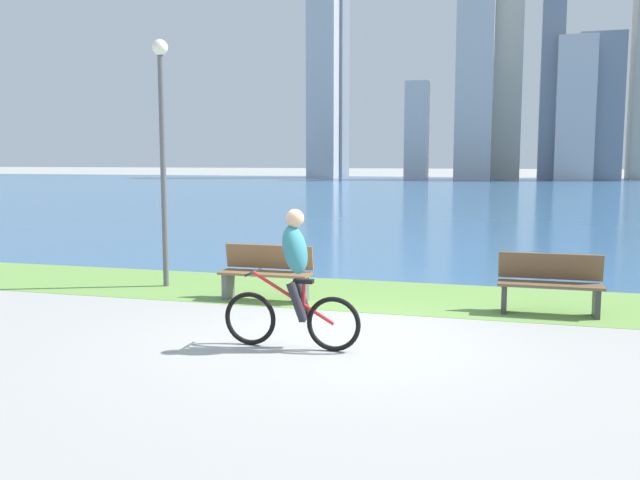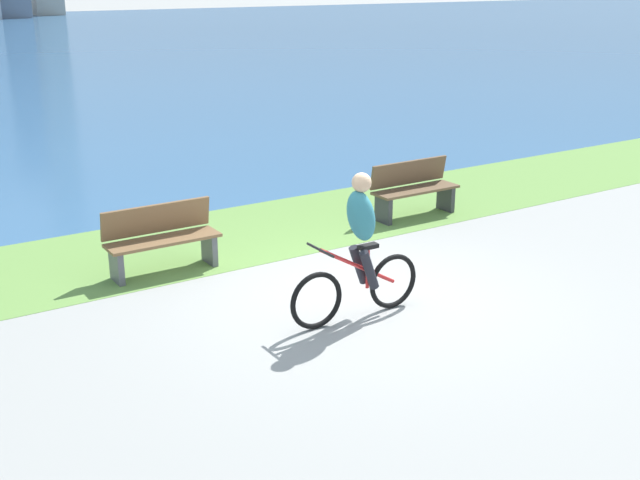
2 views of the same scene
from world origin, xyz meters
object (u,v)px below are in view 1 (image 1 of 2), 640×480
Objects in this scene: bench_near_path at (550,284)px; bench_far_along_path at (266,273)px; cyclist_lead at (294,280)px; lamppost_tall at (162,129)px.

bench_near_path is 4.42m from bench_far_along_path.
bench_far_along_path is at bearing 116.70° from cyclist_lead.
lamppost_tall is (-6.59, 0.48, 2.37)m from bench_near_path.
cyclist_lead is 5.19m from lamppost_tall.
cyclist_lead is at bearing -137.76° from bench_near_path.
bench_near_path is at bearing 2.44° from bench_far_along_path.
cyclist_lead reaches higher than bench_far_along_path.
lamppost_tall is at bearing 163.07° from bench_far_along_path.
lamppost_tall is at bearing 175.87° from bench_near_path.
bench_far_along_path is 0.34× the size of lamppost_tall.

